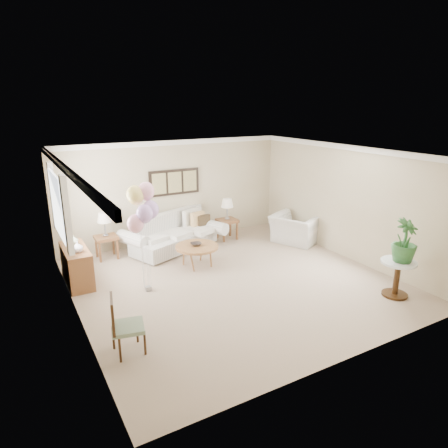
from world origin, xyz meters
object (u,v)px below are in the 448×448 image
object	(u,v)px
armchair	(295,229)
balloon_cluster	(141,205)
accent_chair	(123,324)
coffee_table	(197,247)
sofa	(174,235)

from	to	relation	value
armchair	balloon_cluster	xyz separation A→B (m)	(-4.28, -0.77, 1.34)
accent_chair	coffee_table	bearing A→B (deg)	45.99
sofa	accent_chair	xyz separation A→B (m)	(-2.29, -3.66, 0.13)
accent_chair	balloon_cluster	bearing A→B (deg)	62.55
balloon_cluster	sofa	bearing A→B (deg)	53.89
sofa	armchair	bearing A→B (deg)	-20.36
armchair	balloon_cluster	distance (m)	4.55
sofa	accent_chair	bearing A→B (deg)	-122.03
coffee_table	accent_chair	xyz separation A→B (m)	(-2.32, -2.40, 0.04)
sofa	accent_chair	size ratio (longest dim) A/B	2.92
sofa	coffee_table	world-z (taller)	sofa
sofa	armchair	world-z (taller)	sofa
balloon_cluster	armchair	bearing A→B (deg)	10.15
sofa	coffee_table	distance (m)	1.27
sofa	accent_chair	distance (m)	4.32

